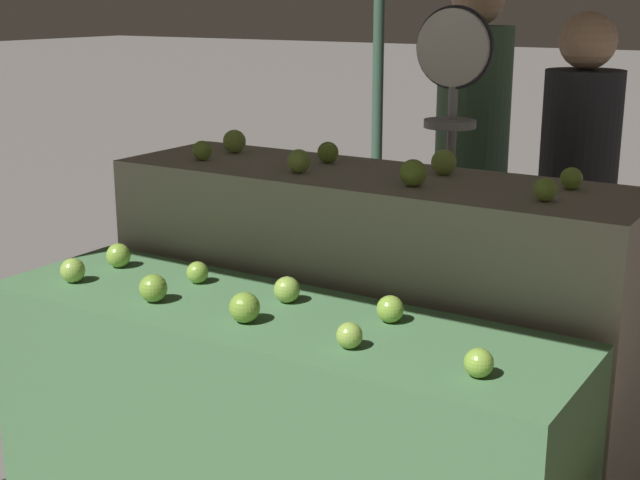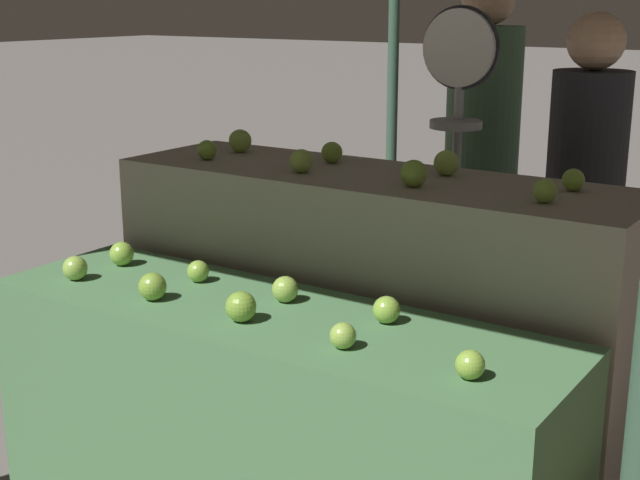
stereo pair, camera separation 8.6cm
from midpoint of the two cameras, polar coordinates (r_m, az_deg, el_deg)
The scene contains 22 objects.
display_counter_front at distance 2.81m, azimuth -4.01°, elevation -12.39°, with size 1.87×0.55×0.81m, color #4C7A4C.
display_counter_back at distance 3.21m, azimuth 2.27°, elevation -5.67°, with size 1.87×0.55×1.12m, color gray.
apple_front_0 at distance 3.02m, azimuth -16.34°, elevation -1.88°, with size 0.08×0.08×0.08m, color #8EB247.
apple_front_1 at distance 2.77m, azimuth -11.51°, elevation -3.04°, with size 0.09×0.09×0.09m, color #7AA338.
apple_front_2 at distance 2.56m, azimuth -5.82°, elevation -4.32°, with size 0.09×0.09×0.09m, color #7AA338.
apple_front_3 at distance 2.37m, azimuth 0.84°, elevation -6.13°, with size 0.07×0.07×0.07m, color #8EB247.
apple_front_4 at distance 2.22m, azimuth 9.02°, elevation -7.77°, with size 0.07×0.07×0.07m, color #84AD3D.
apple_front_5 at distance 3.15m, azimuth -13.55°, elevation -0.97°, with size 0.08×0.08×0.08m, color #84AD3D.
apple_front_6 at distance 2.93m, azimuth -8.69°, elevation -2.07°, with size 0.07×0.07×0.07m, color #84AD3D.
apple_front_7 at distance 2.72m, azimuth -3.04°, elevation -3.19°, with size 0.08×0.08×0.08m, color #8EB247.
apple_front_8 at distance 2.55m, azimuth 3.55°, elevation -4.44°, with size 0.08×0.08×0.08m, color #84AD3D.
apple_back_0 at distance 3.34m, azimuth -8.29°, elevation 5.68°, with size 0.07×0.07×0.07m, color #7AA338.
apple_back_1 at distance 3.06m, azimuth -2.18°, elevation 5.07°, with size 0.08×0.08×0.08m, color #8EB247.
apple_back_2 at distance 2.85m, azimuth 5.11°, elevation 4.29°, with size 0.09×0.09×0.09m, color #7AA338.
apple_back_3 at distance 2.70m, azimuth 13.33°, elevation 3.16°, with size 0.07×0.07×0.07m, color #84AD3D.
apple_back_4 at distance 3.49m, azimuth -6.21°, elevation 6.30°, with size 0.09×0.09×0.09m, color #8EB247.
apple_back_5 at distance 3.25m, azimuth -0.25°, elevation 5.62°, with size 0.08×0.08×0.08m, color #7AA338.
apple_back_6 at distance 3.05m, azimuth 7.12°, elevation 4.96°, with size 0.09×0.09×0.09m, color #8EB247.
apple_back_7 at distance 2.89m, azimuth 14.97°, elevation 3.83°, with size 0.07×0.07×0.07m, color #84AD3D.
produce_scale at distance 3.47m, azimuth 7.66°, elevation 7.37°, with size 0.31×0.20×1.68m.
person_vendor_at_scale at distance 3.65m, azimuth 15.45°, elevation 3.12°, with size 0.35×0.35×1.66m.
person_customer_left at distance 4.21m, azimuth 9.12°, elevation 6.34°, with size 0.40×0.40×1.83m.
Camera 1 is at (1.45, -2.03, 1.70)m, focal length 50.00 mm.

